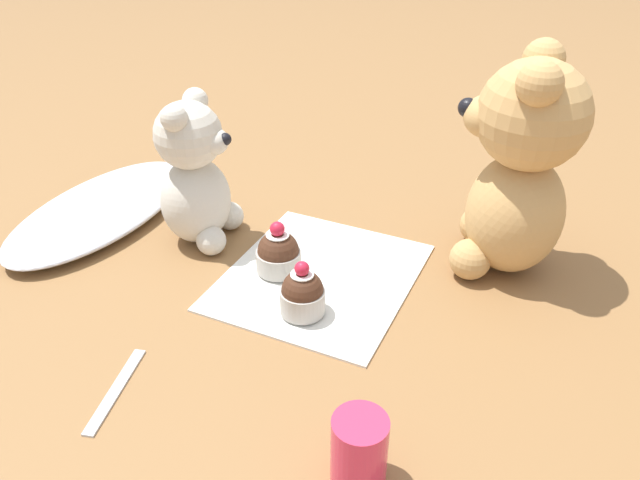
% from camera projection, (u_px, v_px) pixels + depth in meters
% --- Properties ---
extents(ground_plane, '(4.00, 4.00, 0.00)m').
position_uv_depth(ground_plane, '(320.00, 277.00, 0.78)').
color(ground_plane, olive).
extents(knitted_placemat, '(0.25, 0.22, 0.01)m').
position_uv_depth(knitted_placemat, '(320.00, 276.00, 0.78)').
color(knitted_placemat, silver).
rests_on(knitted_placemat, ground_plane).
extents(tulle_cloth, '(0.33, 0.16, 0.03)m').
position_uv_depth(tulle_cloth, '(101.00, 209.00, 0.90)').
color(tulle_cloth, silver).
rests_on(tulle_cloth, ground_plane).
extents(teddy_bear_cream, '(0.12, 0.11, 0.20)m').
position_uv_depth(teddy_bear_cream, '(195.00, 176.00, 0.81)').
color(teddy_bear_cream, beige).
rests_on(teddy_bear_cream, ground_plane).
extents(teddy_bear_tan, '(0.15, 0.15, 0.28)m').
position_uv_depth(teddy_bear_tan, '(519.00, 168.00, 0.74)').
color(teddy_bear_tan, tan).
rests_on(teddy_bear_tan, ground_plane).
extents(cupcake_near_cream_bear, '(0.06, 0.06, 0.07)m').
position_uv_depth(cupcake_near_cream_bear, '(278.00, 254.00, 0.78)').
color(cupcake_near_cream_bear, '#B2ADA3').
rests_on(cupcake_near_cream_bear, knitted_placemat).
extents(cupcake_near_tan_bear, '(0.05, 0.05, 0.07)m').
position_uv_depth(cupcake_near_tan_bear, '(302.00, 294.00, 0.71)').
color(cupcake_near_tan_bear, '#B2ADA3').
rests_on(cupcake_near_tan_bear, knitted_placemat).
extents(juice_glass, '(0.05, 0.05, 0.07)m').
position_uv_depth(juice_glass, '(359.00, 450.00, 0.52)').
color(juice_glass, '#DB3356').
rests_on(juice_glass, ground_plane).
extents(teaspoon, '(0.12, 0.04, 0.01)m').
position_uv_depth(teaspoon, '(116.00, 389.00, 0.62)').
color(teaspoon, silver).
rests_on(teaspoon, ground_plane).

